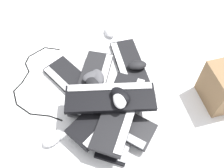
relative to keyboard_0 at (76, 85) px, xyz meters
The scene contains 18 objects.
ground_plane 0.25m from the keyboard_0, behind, with size 3.20×3.20×0.00m, color white.
keyboard_0 is the anchor object (origin of this frame).
keyboard_1 0.34m from the keyboard_0, 159.73° to the left, with size 0.18×0.45×0.03m.
keyboard_2 0.34m from the keyboard_0, 137.87° to the right, with size 0.37×0.45×0.03m.
keyboard_3 0.30m from the keyboard_0, 152.75° to the left, with size 0.46×0.22×0.03m.
keyboard_4 0.27m from the keyboard_0, 153.64° to the left, with size 0.29×0.46×0.03m.
keyboard_5 0.33m from the keyboard_0, 158.57° to the left, with size 0.17×0.45×0.03m.
keyboard_6 0.27m from the keyboard_0, 162.17° to the left, with size 0.46×0.31×0.03m.
keyboard_7 0.10m from the keyboard_0, 162.50° to the right, with size 0.22×0.46×0.03m.
mouse_0 0.12m from the keyboard_0, behind, with size 0.11×0.07×0.04m, color black.
mouse_1 0.34m from the keyboard_0, 163.37° to the left, with size 0.11×0.07×0.04m, color silver.
mouse_2 0.33m from the keyboard_0, 166.95° to the left, with size 0.11×0.07×0.04m, color black.
mouse_3 0.33m from the keyboard_0, 95.12° to the left, with size 0.11×0.07×0.04m, color silver.
mouse_4 0.46m from the keyboard_0, 92.80° to the right, with size 0.11×0.07×0.04m, color #B7B7BC.
mouse_5 0.37m from the keyboard_0, 140.50° to the right, with size 0.11×0.07×0.04m, color black.
mouse_6 0.14m from the keyboard_0, 155.08° to the right, with size 0.11×0.07×0.04m, color #4C4C51.
mouse_7 0.12m from the keyboard_0, 150.80° to the right, with size 0.11×0.07×0.04m, color #4C4C51.
cable_0 0.26m from the keyboard_0, 13.15° to the left, with size 0.40×0.47×0.01m.
Camera 1 is at (-0.22, 0.64, 1.17)m, focal length 40.00 mm.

